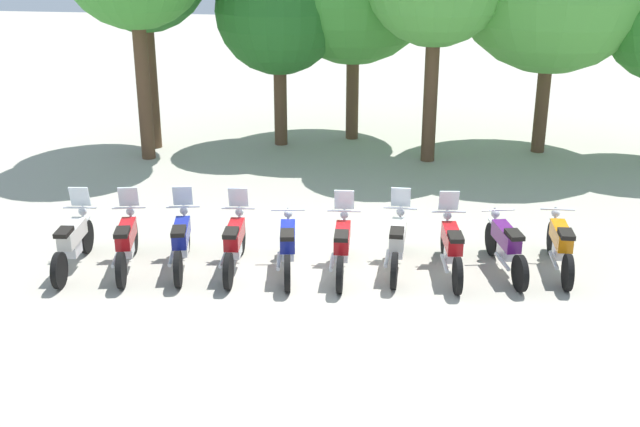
# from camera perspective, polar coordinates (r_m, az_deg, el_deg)

# --- Properties ---
(ground_plane) EXTENTS (80.00, 80.00, 0.00)m
(ground_plane) POSITION_cam_1_polar(r_m,az_deg,el_deg) (14.43, -0.29, -4.04)
(ground_plane) COLOR #ADA899
(motorcycle_0) EXTENTS (0.62, 2.19, 1.37)m
(motorcycle_0) POSITION_cam_1_polar(r_m,az_deg,el_deg) (14.96, -17.39, -1.95)
(motorcycle_0) COLOR black
(motorcycle_0) RESTS_ON ground_plane
(motorcycle_1) EXTENTS (0.74, 2.15, 1.37)m
(motorcycle_1) POSITION_cam_1_polar(r_m,az_deg,el_deg) (14.70, -13.77, -1.99)
(motorcycle_1) COLOR black
(motorcycle_1) RESTS_ON ground_plane
(motorcycle_2) EXTENTS (0.72, 2.16, 1.37)m
(motorcycle_2) POSITION_cam_1_polar(r_m,az_deg,el_deg) (14.54, -9.95, -1.94)
(motorcycle_2) COLOR black
(motorcycle_2) RESTS_ON ground_plane
(motorcycle_3) EXTENTS (0.62, 2.19, 1.37)m
(motorcycle_3) POSITION_cam_1_polar(r_m,az_deg,el_deg) (14.33, -6.17, -2.08)
(motorcycle_3) COLOR black
(motorcycle_3) RESTS_ON ground_plane
(motorcycle_4) EXTENTS (0.64, 2.18, 0.99)m
(motorcycle_4) POSITION_cam_1_polar(r_m,az_deg,el_deg) (14.17, -2.34, -2.31)
(motorcycle_4) COLOR black
(motorcycle_4) RESTS_ON ground_plane
(motorcycle_5) EXTENTS (0.62, 2.19, 1.37)m
(motorcycle_5) POSITION_cam_1_polar(r_m,az_deg,el_deg) (14.13, 1.60, -2.31)
(motorcycle_5) COLOR black
(motorcycle_5) RESTS_ON ground_plane
(motorcycle_6) EXTENTS (0.62, 2.19, 1.37)m
(motorcycle_6) POSITION_cam_1_polar(r_m,az_deg,el_deg) (14.33, 5.60, -2.07)
(motorcycle_6) COLOR black
(motorcycle_6) RESTS_ON ground_plane
(motorcycle_7) EXTENTS (0.62, 2.18, 1.37)m
(motorcycle_7) POSITION_cam_1_polar(r_m,az_deg,el_deg) (14.27, 9.45, -2.36)
(motorcycle_7) COLOR black
(motorcycle_7) RESTS_ON ground_plane
(motorcycle_8) EXTENTS (0.76, 2.15, 0.99)m
(motorcycle_8) POSITION_cam_1_polar(r_m,az_deg,el_deg) (14.55, 13.24, -2.25)
(motorcycle_8) COLOR black
(motorcycle_8) RESTS_ON ground_plane
(motorcycle_9) EXTENTS (0.62, 2.19, 0.99)m
(motorcycle_9) POSITION_cam_1_polar(r_m,az_deg,el_deg) (14.83, 16.93, -2.16)
(motorcycle_9) COLOR black
(motorcycle_9) RESTS_ON ground_plane
(tree_2) EXTENTS (3.43, 3.43, 5.42)m
(tree_2) POSITION_cam_1_polar(r_m,az_deg,el_deg) (21.88, -2.98, 14.37)
(tree_2) COLOR brown
(tree_2) RESTS_ON ground_plane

